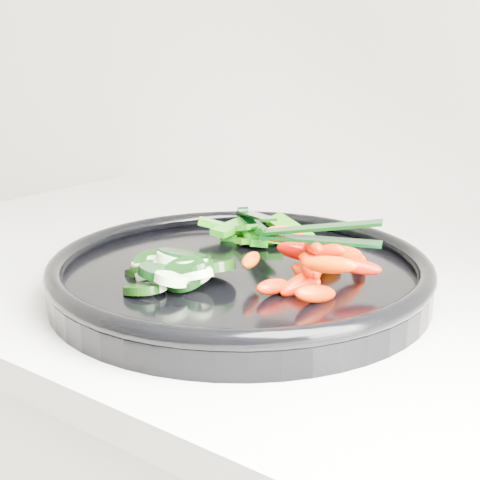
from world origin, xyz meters
The scene contains 6 objects.
veggie_tray centered at (-0.47, 1.62, 0.95)m, with size 0.38×0.38×0.04m.
cucumber_pile centered at (-0.51, 1.56, 0.96)m, with size 0.13×0.12×0.04m.
carrot_pile centered at (-0.39, 1.63, 0.97)m, with size 0.13×0.15×0.05m.
pepper_pile centered at (-0.52, 1.71, 0.96)m, with size 0.13×0.09×0.04m.
tong_carrot centered at (-0.39, 1.62, 1.00)m, with size 0.11×0.05×0.02m.
tong_pepper centered at (-0.52, 1.70, 0.98)m, with size 0.10×0.08×0.02m.
Camera 1 is at (-0.11, 1.12, 1.17)m, focal length 50.00 mm.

